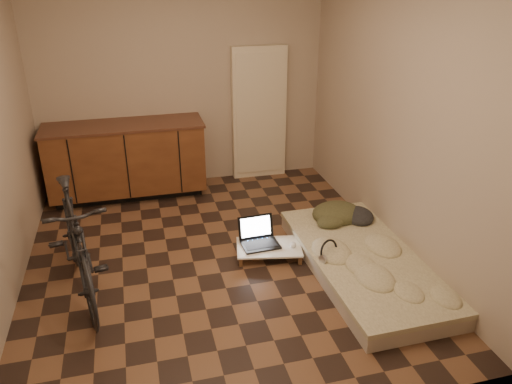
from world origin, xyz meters
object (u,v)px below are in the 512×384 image
object	(u,v)px
futon	(365,262)
lap_desk	(269,247)
laptop	(259,238)
bicycle	(76,238)

from	to	relation	value
futon	lap_desk	size ratio (longest dim) A/B	2.97
lap_desk	laptop	xyz separation A→B (m)	(-0.08, 0.09, 0.06)
bicycle	laptop	distance (m)	1.70
futon	laptop	distance (m)	1.03
laptop	lap_desk	bearing A→B (deg)	-50.95
futon	laptop	size ratio (longest dim) A/B	5.55
bicycle	futon	size ratio (longest dim) A/B	0.81
lap_desk	laptop	distance (m)	0.14
bicycle	futon	world-z (taller)	bicycle
bicycle	futon	distance (m)	2.56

